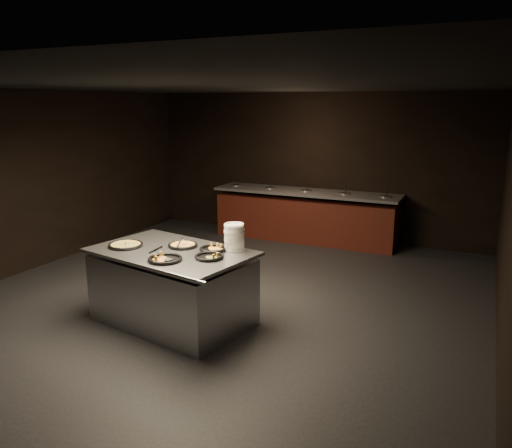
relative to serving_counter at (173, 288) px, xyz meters
The scene contains 11 objects.
room 1.30m from the serving_counter, 76.73° to the left, with size 7.02×8.02×2.92m.
salad_bar 4.37m from the serving_counter, 87.52° to the left, with size 3.70×0.83×1.18m.
serving_counter is the anchor object (origin of this frame).
plate_stack 1.01m from the serving_counter, 26.30° to the left, with size 0.24×0.24×0.32m, color white.
pan_veggie_whole 0.80m from the serving_counter, behind, with size 0.43×0.43×0.04m.
pan_cheese_whole 0.55m from the serving_counter, 79.08° to the left, with size 0.37×0.37×0.04m.
pan_cheese_slices_a 0.72m from the serving_counter, 25.28° to the left, with size 0.33×0.33×0.04m.
pan_cheese_slices_b 0.65m from the serving_counter, 64.98° to the right, with size 0.40×0.40×0.04m.
pan_veggie_slices 0.77m from the serving_counter, ahead, with size 0.34×0.34×0.04m.
server_left 0.58m from the serving_counter, 70.00° to the left, with size 0.12×0.30×0.14m.
server_right 0.67m from the serving_counter, 76.95° to the right, with size 0.34×0.11×0.16m.
Camera 1 is at (3.23, -5.65, 2.67)m, focal length 35.00 mm.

